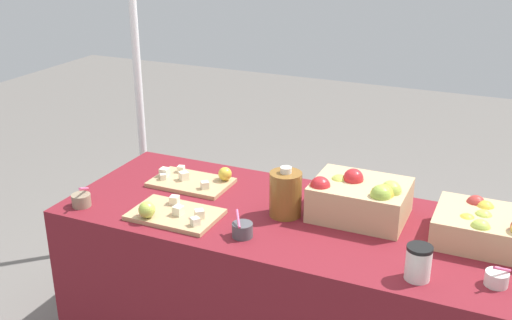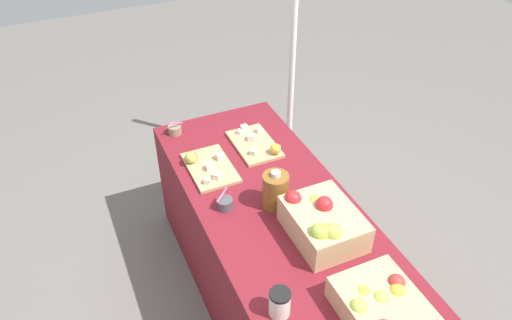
{
  "view_description": "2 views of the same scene",
  "coord_description": "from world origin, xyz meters",
  "px_view_note": "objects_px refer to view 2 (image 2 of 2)",
  "views": [
    {
      "loc": [
        0.78,
        -2.1,
        1.87
      ],
      "look_at": [
        -0.18,
        0.04,
        0.94
      ],
      "focal_mm": 43.27,
      "sensor_mm": 36.0,
      "label": 1
    },
    {
      "loc": [
        1.61,
        -0.84,
        2.44
      ],
      "look_at": [
        -0.19,
        -0.03,
        0.92
      ],
      "focal_mm": 35.1,
      "sensor_mm": 36.0,
      "label": 2
    }
  ],
  "objects_px": {
    "apple_crate_middle": "(322,223)",
    "cider_jug": "(276,190)",
    "cutting_board_front": "(206,165)",
    "sample_bowl_near": "(175,130)",
    "coffee_cup": "(280,303)",
    "cutting_board_back": "(257,144)",
    "tent_pole": "(293,38)",
    "apple_crate_left": "(382,308)",
    "sample_bowl_far": "(225,203)"
  },
  "relations": [
    {
      "from": "apple_crate_middle",
      "to": "cider_jug",
      "type": "distance_m",
      "value": 0.3
    },
    {
      "from": "cutting_board_front",
      "to": "sample_bowl_near",
      "type": "xyz_separation_m",
      "value": [
        -0.39,
        -0.06,
        0.01
      ]
    },
    {
      "from": "coffee_cup",
      "to": "cutting_board_back",
      "type": "bearing_deg",
      "value": 160.33
    },
    {
      "from": "tent_pole",
      "to": "apple_crate_middle",
      "type": "bearing_deg",
      "value": -22.3
    },
    {
      "from": "cutting_board_front",
      "to": "sample_bowl_near",
      "type": "relative_size",
      "value": 3.36
    },
    {
      "from": "cider_jug",
      "to": "coffee_cup",
      "type": "bearing_deg",
      "value": -24.38
    },
    {
      "from": "coffee_cup",
      "to": "apple_crate_left",
      "type": "bearing_deg",
      "value": 62.38
    },
    {
      "from": "cutting_board_front",
      "to": "tent_pole",
      "type": "xyz_separation_m",
      "value": [
        -0.75,
        0.91,
        0.27
      ]
    },
    {
      "from": "cutting_board_front",
      "to": "coffee_cup",
      "type": "xyz_separation_m",
      "value": [
        0.99,
        -0.04,
        0.04
      ]
    },
    {
      "from": "cutting_board_front",
      "to": "cider_jug",
      "type": "xyz_separation_m",
      "value": [
        0.42,
        0.22,
        0.07
      ]
    },
    {
      "from": "sample_bowl_far",
      "to": "tent_pole",
      "type": "bearing_deg",
      "value": 139.31
    },
    {
      "from": "apple_crate_middle",
      "to": "sample_bowl_far",
      "type": "xyz_separation_m",
      "value": [
        -0.36,
        -0.34,
        -0.06
      ]
    },
    {
      "from": "sample_bowl_far",
      "to": "apple_crate_middle",
      "type": "bearing_deg",
      "value": 43.31
    },
    {
      "from": "apple_crate_middle",
      "to": "cutting_board_front",
      "type": "bearing_deg",
      "value": -155.29
    },
    {
      "from": "apple_crate_left",
      "to": "apple_crate_middle",
      "type": "distance_m",
      "value": 0.48
    },
    {
      "from": "sample_bowl_near",
      "to": "sample_bowl_far",
      "type": "relative_size",
      "value": 1.08
    },
    {
      "from": "apple_crate_middle",
      "to": "cider_jug",
      "type": "bearing_deg",
      "value": -159.88
    },
    {
      "from": "sample_bowl_far",
      "to": "coffee_cup",
      "type": "distance_m",
      "value": 0.66
    },
    {
      "from": "cutting_board_back",
      "to": "sample_bowl_far",
      "type": "bearing_deg",
      "value": -41.24
    },
    {
      "from": "cutting_board_back",
      "to": "coffee_cup",
      "type": "distance_m",
      "value": 1.13
    },
    {
      "from": "cutting_board_back",
      "to": "tent_pole",
      "type": "xyz_separation_m",
      "value": [
        -0.68,
        0.58,
        0.27
      ]
    },
    {
      "from": "tent_pole",
      "to": "apple_crate_left",
      "type": "bearing_deg",
      "value": -17.45
    },
    {
      "from": "cutting_board_front",
      "to": "apple_crate_middle",
      "type": "bearing_deg",
      "value": 24.71
    },
    {
      "from": "sample_bowl_near",
      "to": "cutting_board_back",
      "type": "bearing_deg",
      "value": 50.66
    },
    {
      "from": "cutting_board_front",
      "to": "coffee_cup",
      "type": "distance_m",
      "value": 1.0
    },
    {
      "from": "apple_crate_left",
      "to": "sample_bowl_far",
      "type": "xyz_separation_m",
      "value": [
        -0.84,
        -0.33,
        -0.04
      ]
    },
    {
      "from": "apple_crate_left",
      "to": "cutting_board_back",
      "type": "distance_m",
      "value": 1.25
    },
    {
      "from": "cider_jug",
      "to": "tent_pole",
      "type": "distance_m",
      "value": 1.37
    },
    {
      "from": "apple_crate_left",
      "to": "sample_bowl_far",
      "type": "height_order",
      "value": "apple_crate_left"
    },
    {
      "from": "cutting_board_back",
      "to": "tent_pole",
      "type": "distance_m",
      "value": 0.93
    },
    {
      "from": "apple_crate_middle",
      "to": "cutting_board_back",
      "type": "height_order",
      "value": "apple_crate_middle"
    },
    {
      "from": "apple_crate_left",
      "to": "tent_pole",
      "type": "height_order",
      "value": "tent_pole"
    },
    {
      "from": "sample_bowl_near",
      "to": "cider_jug",
      "type": "distance_m",
      "value": 0.86
    },
    {
      "from": "apple_crate_left",
      "to": "cutting_board_back",
      "type": "bearing_deg",
      "value": 178.64
    },
    {
      "from": "apple_crate_middle",
      "to": "cutting_board_back",
      "type": "distance_m",
      "value": 0.77
    },
    {
      "from": "sample_bowl_near",
      "to": "sample_bowl_far",
      "type": "distance_m",
      "value": 0.73
    },
    {
      "from": "cutting_board_back",
      "to": "coffee_cup",
      "type": "bearing_deg",
      "value": -19.67
    },
    {
      "from": "cutting_board_back",
      "to": "cutting_board_front",
      "type": "bearing_deg",
      "value": -78.15
    },
    {
      "from": "coffee_cup",
      "to": "sample_bowl_far",
      "type": "bearing_deg",
      "value": 177.86
    },
    {
      "from": "apple_crate_middle",
      "to": "cutting_board_front",
      "type": "distance_m",
      "value": 0.77
    },
    {
      "from": "sample_bowl_near",
      "to": "cider_jug",
      "type": "height_order",
      "value": "cider_jug"
    },
    {
      "from": "cider_jug",
      "to": "tent_pole",
      "type": "xyz_separation_m",
      "value": [
        -1.16,
        0.69,
        0.2
      ]
    },
    {
      "from": "sample_bowl_far",
      "to": "coffee_cup",
      "type": "bearing_deg",
      "value": -2.14
    },
    {
      "from": "cutting_board_back",
      "to": "sample_bowl_near",
      "type": "height_order",
      "value": "sample_bowl_near"
    },
    {
      "from": "apple_crate_left",
      "to": "cutting_board_front",
      "type": "height_order",
      "value": "apple_crate_left"
    },
    {
      "from": "apple_crate_middle",
      "to": "sample_bowl_near",
      "type": "xyz_separation_m",
      "value": [
        -1.09,
        -0.38,
        -0.06
      ]
    },
    {
      "from": "apple_crate_middle",
      "to": "cutting_board_back",
      "type": "relative_size",
      "value": 1.05
    },
    {
      "from": "apple_crate_left",
      "to": "cutting_board_back",
      "type": "xyz_separation_m",
      "value": [
        -1.25,
        0.03,
        -0.05
      ]
    },
    {
      "from": "cutting_board_back",
      "to": "apple_crate_middle",
      "type": "bearing_deg",
      "value": -1.22
    },
    {
      "from": "cutting_board_back",
      "to": "cider_jug",
      "type": "bearing_deg",
      "value": -13.7
    }
  ]
}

